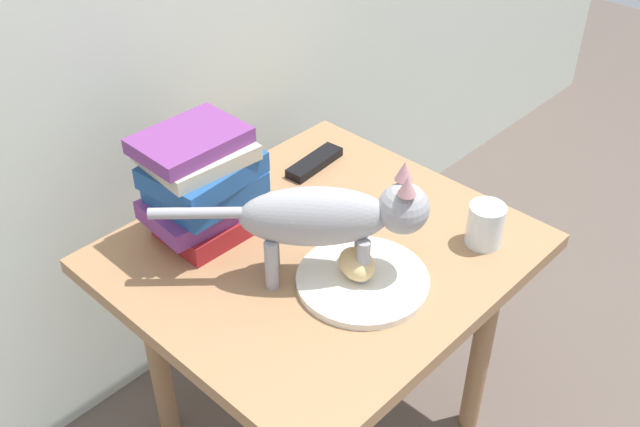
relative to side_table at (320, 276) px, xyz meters
name	(u,v)px	position (x,y,z in m)	size (l,w,h in m)	color
ground_plane	(320,424)	(0.00, 0.00, -0.46)	(6.00, 6.00, 0.00)	brown
side_table	(320,276)	(0.00, 0.00, 0.00)	(0.72, 0.65, 0.53)	#9E724C
plate	(362,280)	(-0.02, -0.13, 0.08)	(0.24, 0.24, 0.01)	silver
bread_roll	(357,264)	(-0.02, -0.11, 0.11)	(0.08, 0.06, 0.05)	#E0BC7A
cat	(332,217)	(-0.04, -0.07, 0.20)	(0.36, 0.36, 0.23)	#99999E
book_stack	(202,184)	(-0.11, 0.19, 0.18)	(0.22, 0.18, 0.22)	maroon
candle_jar	(485,227)	(0.23, -0.22, 0.11)	(0.07, 0.07, 0.08)	silver
tv_remote	(315,163)	(0.20, 0.20, 0.08)	(0.15, 0.04, 0.02)	black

